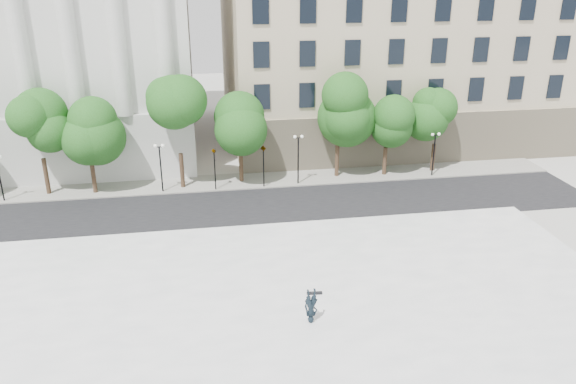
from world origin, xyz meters
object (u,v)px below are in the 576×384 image
object	(u,v)px
person_lying	(311,317)
skateboard	(314,293)
traffic_light_west	(214,150)
traffic_light_east	(263,146)

from	to	relation	value
person_lying	skateboard	size ratio (longest dim) A/B	2.19
traffic_light_west	person_lying	world-z (taller)	traffic_light_west
traffic_light_west	skateboard	bearing A→B (deg)	-75.21
traffic_light_west	skateboard	world-z (taller)	traffic_light_west
person_lying	traffic_light_west	bearing A→B (deg)	98.26
person_lying	skateboard	xyz separation A→B (m)	(0.74, 2.60, -0.22)
traffic_light_east	person_lying	bearing A→B (deg)	-90.27
traffic_light_east	skateboard	xyz separation A→B (m)	(0.64, -18.01, -3.27)
traffic_light_east	skateboard	world-z (taller)	traffic_light_east
traffic_light_west	person_lying	distance (m)	21.20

